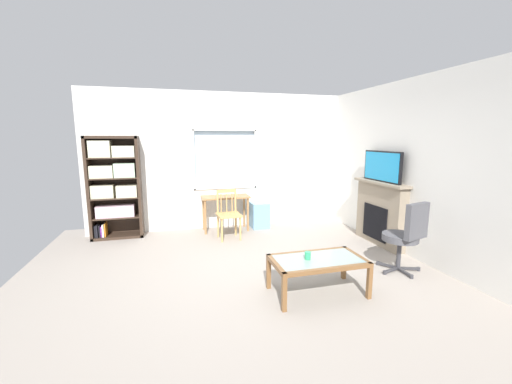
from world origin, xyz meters
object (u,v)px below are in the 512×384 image
desk_under_window (225,202)px  plastic_drawer_unit (259,215)px  coffee_table (318,263)px  tv (382,166)px  sippy_cup (308,255)px  office_chair (406,234)px  fireplace (380,213)px  bookshelf (114,183)px  wooden_chair (228,214)px

desk_under_window → plastic_drawer_unit: 0.79m
coffee_table → tv: bearing=36.9°
coffee_table → plastic_drawer_unit: bearing=87.7°
desk_under_window → sippy_cup: (0.48, -2.87, -0.10)m
office_chair → plastic_drawer_unit: bearing=115.8°
office_chair → sippy_cup: 1.57m
tv → coffee_table: size_ratio=0.85×
desk_under_window → office_chair: 3.34m
office_chair → coffee_table: size_ratio=0.92×
office_chair → fireplace: bearing=69.4°
desk_under_window → plastic_drawer_unit: bearing=4.0°
coffee_table → sippy_cup: sippy_cup is taller
fireplace → coffee_table: size_ratio=1.13×
tv → bookshelf: bearing=160.1°
coffee_table → desk_under_window: bearing=101.7°
desk_under_window → sippy_cup: desk_under_window is taller
sippy_cup → plastic_drawer_unit: bearing=85.3°
coffee_table → sippy_cup: bearing=172.4°
bookshelf → sippy_cup: bearing=-49.9°
plastic_drawer_unit → sippy_cup: (-0.24, -2.92, 0.22)m
tv → coffee_table: 2.50m
bookshelf → sippy_cup: (2.51, -2.98, -0.55)m
wooden_chair → plastic_drawer_unit: (0.75, 0.56, -0.20)m
fireplace → sippy_cup: 2.41m
desk_under_window → bookshelf: bearing=177.0°
desk_under_window → sippy_cup: size_ratio=10.48×
desk_under_window → coffee_table: desk_under_window is taller
fireplace → tv: bearing=180.0°
desk_under_window → coffee_table: 2.96m
wooden_chair → fireplace: (2.49, -1.00, 0.09)m
plastic_drawer_unit → tv: 2.57m
bookshelf → desk_under_window: size_ratio=1.99×
plastic_drawer_unit → sippy_cup: bearing=-94.7°
coffee_table → sippy_cup: size_ratio=12.14×
desk_under_window → office_chair: bearing=-52.7°
bookshelf → plastic_drawer_unit: bearing=-1.2°
coffee_table → fireplace: bearing=36.6°
tv → coffee_table: tv is taller
plastic_drawer_unit → tv: bearing=-42.2°
desk_under_window → tv: size_ratio=1.02×
bookshelf → fireplace: size_ratio=1.52×
tv → office_chair: (-0.41, -1.15, -0.81)m
bookshelf → office_chair: (4.06, -2.77, -0.47)m
wooden_chair → fireplace: fireplace is taller
fireplace → coffee_table: (-1.86, -1.38, -0.18)m
bookshelf → tv: bookshelf is taller
bookshelf → fireplace: bookshelf is taller
sippy_cup → coffee_table: bearing=-7.6°
desk_under_window → wooden_chair: (-0.04, -0.51, -0.12)m
fireplace → tv: 0.81m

